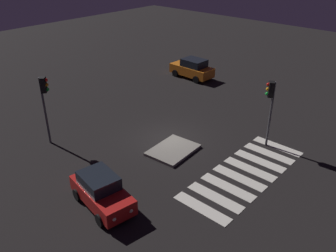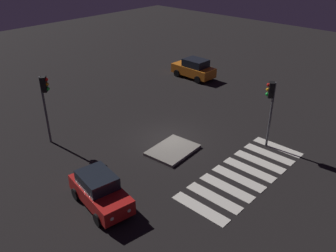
{
  "view_description": "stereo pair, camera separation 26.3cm",
  "coord_description": "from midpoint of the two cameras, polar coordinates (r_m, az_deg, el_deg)",
  "views": [
    {
      "loc": [
        -15.34,
        -13.84,
        11.77
      ],
      "look_at": [
        0.0,
        0.0,
        1.0
      ],
      "focal_mm": 37.91,
      "sensor_mm": 36.0,
      "label": 1
    },
    {
      "loc": [
        -15.16,
        -14.03,
        11.77
      ],
      "look_at": [
        0.0,
        0.0,
        1.0
      ],
      "focal_mm": 37.91,
      "sensor_mm": 36.0,
      "label": 2
    }
  ],
  "objects": [
    {
      "name": "crosswalk_near",
      "position": [
        20.86,
        12.47,
        -7.53
      ],
      "size": [
        8.75,
        3.2,
        0.02
      ],
      "color": "silver",
      "rests_on": "ground"
    },
    {
      "name": "car_orange",
      "position": [
        34.63,
        4.41,
        9.19
      ],
      "size": [
        2.11,
        4.35,
        1.87
      ],
      "rotation": [
        0.0,
        0.0,
        1.55
      ],
      "color": "orange",
      "rests_on": "ground"
    },
    {
      "name": "traffic_light_east",
      "position": [
        22.47,
        16.49,
        4.23
      ],
      "size": [
        0.54,
        0.53,
        4.36
      ],
      "rotation": [
        0.0,
        0.0,
        2.18
      ],
      "color": "#47474C",
      "rests_on": "ground"
    },
    {
      "name": "ground_plane",
      "position": [
        23.77,
        0.32,
        -2.14
      ],
      "size": [
        80.0,
        80.0,
        0.0
      ],
      "primitive_type": "plane",
      "color": "black"
    },
    {
      "name": "car_red",
      "position": [
        18.1,
        -10.5,
        -10.17
      ],
      "size": [
        2.31,
        4.07,
        1.7
      ],
      "rotation": [
        0.0,
        0.0,
        -1.74
      ],
      "color": "red",
      "rests_on": "ground"
    },
    {
      "name": "traffic_light_west",
      "position": [
        23.21,
        -18.89,
        4.94
      ],
      "size": [
        0.54,
        0.54,
        4.53
      ],
      "rotation": [
        0.0,
        0.0,
        -0.78
      ],
      "color": "#47474C",
      "rests_on": "ground"
    },
    {
      "name": "traffic_island",
      "position": [
        22.4,
        1.09,
        -3.89
      ],
      "size": [
        3.21,
        2.51,
        0.18
      ],
      "color": "gray",
      "rests_on": "ground"
    }
  ]
}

